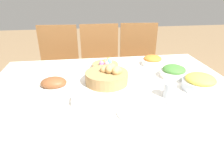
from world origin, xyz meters
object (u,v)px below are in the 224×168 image
Objects in this scene: butter_dish at (83,99)px; dinner_plate at (140,112)px; ham_platter at (54,84)px; egg_basket at (105,65)px; carrot_bowl at (153,61)px; fork at (112,115)px; bread_basket at (108,76)px; chair_far_left at (59,68)px; chair_far_center at (101,66)px; pineapple_bowl at (200,82)px; drinking_cup at (170,90)px; knife at (167,110)px; green_salad_bowl at (174,72)px; chair_far_right at (139,64)px; spoon at (172,110)px.

dinner_plate is at bearing -27.86° from butter_dish.
butter_dish is at bearing -49.48° from ham_platter.
egg_basket is at bearing 99.13° from dinner_plate.
carrot_bowl is 0.93× the size of fork.
chair_far_left is at bearing 116.08° from bread_basket.
chair_far_center is 1.28m from fork.
pineapple_bowl is at bearing -70.86° from carrot_bowl.
ham_platter is 2.87× the size of drinking_cup.
green_salad_bowl is at bearing 62.58° from knife.
ham_platter is 0.84m from green_salad_bowl.
chair_far_left is 1.17m from butter_dish.
chair_far_left is 10.81× the size of drinking_cup.
knife is 1.43× the size of butter_dish.
pineapple_bowl is at bearing 35.40° from knife.
chair_far_center reaches higher than bread_basket.
pineapple_bowl is at bearing -79.52° from chair_far_right.
dinner_plate is 0.33m from butter_dish.
ham_platter is 1.33× the size of green_salad_bowl.
spoon is at bearing -113.95° from green_salad_bowl.
chair_far_right is (0.90, -0.00, 0.00)m from chair_far_left.
drinking_cup is at bearing -1.12° from butter_dish.
ham_platter is (-0.37, -0.29, -0.00)m from egg_basket.
egg_basket is at bearing 86.80° from bread_basket.
egg_basket is at bearing 86.39° from fork.
pineapple_bowl is at bearing -9.54° from ham_platter.
carrot_bowl is 0.78m from butter_dish.
chair_far_right is at bearing 3.95° from chair_far_left.
bread_basket is 1.68× the size of carrot_bowl.
egg_basket is 0.39m from carrot_bowl.
dinner_plate is 0.18m from spoon.
fork is at bearing 179.86° from knife.
chair_far_right is 1.16m from drinking_cup.
bread_basket is 0.47m from knife.
bread_basket is (-0.03, -0.88, 0.27)m from chair_far_center.
dinner_plate is at bearing -146.54° from drinking_cup.
green_salad_bowl reaches higher than carrot_bowl.
spoon is at bearing -0.14° from knife.
chair_far_left is 3.77× the size of ham_platter.
pineapple_bowl reaches higher than fork.
green_salad_bowl reaches higher than fork.
knife is (0.25, -0.66, -0.02)m from egg_basket.
fork is 1.00× the size of knife.
carrot_bowl is (-0.07, 0.25, -0.00)m from green_salad_bowl.
chair_far_right is at bearing 84.24° from carrot_bowl.
spoon is at bearing -141.57° from pineapple_bowl.
bread_basket is at bearing 127.84° from spoon.
bread_basket is 0.29m from butter_dish.
carrot_bowl is (-0.06, -0.59, 0.26)m from chair_far_right.
knife is 2.05× the size of drinking_cup.
drinking_cup is (0.32, -0.51, 0.02)m from egg_basket.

